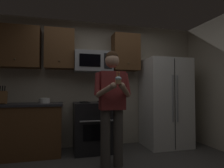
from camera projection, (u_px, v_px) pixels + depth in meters
wall_back at (98, 84)px, 4.10m from camera, size 4.40×0.10×2.60m
oven_range at (94, 126)px, 3.66m from camera, size 0.76×0.70×0.93m
microwave at (93, 62)px, 3.82m from camera, size 0.74×0.41×0.40m
refrigerator at (165, 102)px, 4.01m from camera, size 0.90×0.75×1.80m
cabinet_row_upper at (64, 50)px, 3.73m from camera, size 2.78×0.36×0.76m
counter_left at (20, 130)px, 3.35m from camera, size 1.44×0.66×0.92m
knife_block at (1, 97)px, 3.25m from camera, size 0.16×0.15×0.32m
bowl_large_white at (44, 100)px, 3.49m from camera, size 0.20×0.20×0.09m
person at (112, 101)px, 2.91m from camera, size 0.60×0.48×1.76m
cupcake at (118, 80)px, 2.61m from camera, size 0.09×0.09×0.17m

